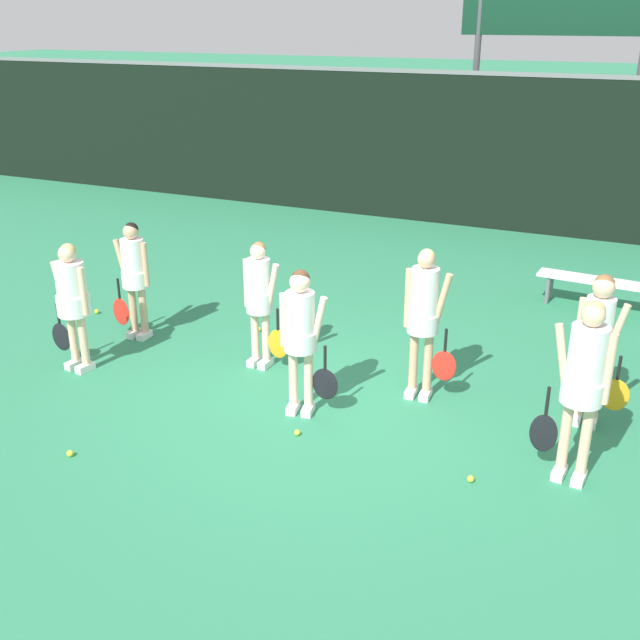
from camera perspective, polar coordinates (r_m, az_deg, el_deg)
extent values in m
plane|color=#2D7F56|center=(8.81, 0.10, -5.75)|extent=(140.00, 140.00, 0.00)
cube|color=black|center=(15.81, 12.63, 12.21)|extent=(60.00, 0.06, 3.03)
cube|color=slate|center=(15.63, 13.13, 17.83)|extent=(60.00, 0.08, 0.08)
cylinder|color=#515156|center=(17.52, 11.68, 16.74)|extent=(0.14, 0.14, 5.16)
cylinder|color=#515156|center=(17.08, 22.98, 15.37)|extent=(0.14, 0.14, 5.16)
cube|color=silver|center=(11.91, 21.16, 2.69)|extent=(2.09, 0.52, 0.04)
cylinder|color=slate|center=(12.23, 17.20, 2.53)|extent=(0.06, 0.06, 0.43)
cylinder|color=slate|center=(11.99, 16.94, 2.18)|extent=(0.06, 0.06, 0.43)
cylinder|color=beige|center=(9.70, -17.55, -1.60)|extent=(0.10, 0.10, 0.77)
cylinder|color=beige|center=(9.84, -18.29, -1.34)|extent=(0.10, 0.10, 0.77)
cube|color=white|center=(9.82, -17.46, -3.48)|extent=(0.14, 0.25, 0.09)
cube|color=white|center=(9.96, -18.19, -3.20)|extent=(0.14, 0.25, 0.09)
cylinder|color=white|center=(9.60, -18.26, 1.12)|extent=(0.41, 0.41, 0.25)
cylinder|color=white|center=(9.52, -18.42, 2.40)|extent=(0.35, 0.35, 0.63)
sphere|color=beige|center=(9.40, -18.73, 4.80)|extent=(0.21, 0.21, 0.21)
sphere|color=#D8B772|center=(9.40, -18.65, 4.98)|extent=(0.19, 0.19, 0.19)
cylinder|color=beige|center=(9.69, -19.23, 2.54)|extent=(0.21, 0.10, 0.60)
cylinder|color=beige|center=(9.37, -17.60, 2.09)|extent=(0.08, 0.08, 0.60)
cylinder|color=black|center=(9.87, -19.33, 0.48)|extent=(0.03, 0.03, 0.27)
ellipsoid|color=black|center=(9.98, -19.10, -1.23)|extent=(0.29, 0.03, 0.37)
cylinder|color=beige|center=(8.28, -0.88, -4.62)|extent=(0.10, 0.10, 0.79)
cylinder|color=beige|center=(8.32, -2.05, -4.49)|extent=(0.10, 0.10, 0.79)
cube|color=white|center=(8.42, -0.92, -6.84)|extent=(0.15, 0.26, 0.09)
cube|color=white|center=(8.46, -2.07, -6.70)|extent=(0.15, 0.26, 0.09)
cylinder|color=white|center=(8.10, -1.50, -1.58)|extent=(0.36, 0.36, 0.22)
cylinder|color=white|center=(8.00, -1.52, 0.00)|extent=(0.32, 0.32, 0.63)
sphere|color=beige|center=(7.85, -1.55, 2.89)|extent=(0.22, 0.22, 0.22)
sphere|color=#4C331E|center=(7.86, -1.51, 3.13)|extent=(0.20, 0.20, 0.20)
cylinder|color=beige|center=(7.96, -0.13, -0.22)|extent=(0.21, 0.11, 0.60)
cylinder|color=beige|center=(8.06, -2.81, 0.02)|extent=(0.08, 0.08, 0.60)
cylinder|color=black|center=(8.08, 0.39, -2.87)|extent=(0.03, 0.03, 0.27)
ellipsoid|color=black|center=(8.23, 0.38, -4.90)|extent=(0.31, 0.03, 0.37)
cylinder|color=beige|center=(7.52, 19.54, -8.72)|extent=(0.10, 0.10, 0.86)
cylinder|color=beige|center=(7.54, 18.15, -8.42)|extent=(0.10, 0.10, 0.86)
cube|color=white|center=(7.69, 19.12, -11.31)|extent=(0.13, 0.25, 0.09)
cube|color=white|center=(7.71, 17.76, -11.01)|extent=(0.13, 0.25, 0.09)
cylinder|color=white|center=(7.29, 19.34, -5.11)|extent=(0.39, 0.39, 0.23)
cylinder|color=white|center=(7.17, 19.62, -3.11)|extent=(0.34, 0.34, 0.72)
sphere|color=beige|center=(6.99, 20.11, 0.36)|extent=(0.22, 0.22, 0.22)
sphere|color=#D8B772|center=(7.00, 20.17, 0.61)|extent=(0.20, 0.20, 0.20)
cylinder|color=beige|center=(7.21, 17.99, -2.87)|extent=(0.22, 0.10, 0.68)
cylinder|color=beige|center=(7.15, 21.16, -3.52)|extent=(0.08, 0.08, 0.68)
cylinder|color=black|center=(7.39, 16.95, -5.93)|extent=(0.03, 0.03, 0.29)
ellipsoid|color=black|center=(7.56, 16.65, -8.27)|extent=(0.26, 0.03, 0.41)
cylinder|color=tan|center=(10.47, -13.29, 0.63)|extent=(0.10, 0.10, 0.77)
cylinder|color=tan|center=(10.56, -14.05, 0.75)|extent=(0.10, 0.10, 0.77)
cube|color=white|center=(10.57, -13.23, -1.14)|extent=(0.12, 0.24, 0.09)
cube|color=white|center=(10.67, -13.97, -1.00)|extent=(0.12, 0.24, 0.09)
cylinder|color=white|center=(10.36, -13.90, 3.07)|extent=(0.36, 0.36, 0.22)
cylinder|color=white|center=(10.29, -14.02, 4.32)|extent=(0.31, 0.31, 0.63)
sphere|color=tan|center=(10.17, -14.24, 6.55)|extent=(0.20, 0.20, 0.20)
sphere|color=black|center=(10.18, -14.19, 6.71)|extent=(0.19, 0.19, 0.19)
cylinder|color=tan|center=(10.40, -14.89, 4.35)|extent=(0.20, 0.08, 0.60)
cylinder|color=tan|center=(10.19, -13.17, 4.14)|extent=(0.08, 0.08, 0.60)
cylinder|color=black|center=(10.56, -15.09, 2.33)|extent=(0.03, 0.03, 0.28)
ellipsoid|color=red|center=(10.67, -14.91, 0.62)|extent=(0.27, 0.03, 0.39)
cylinder|color=beige|center=(9.38, -4.13, -1.38)|extent=(0.10, 0.10, 0.77)
cylinder|color=beige|center=(9.46, -4.96, -1.21)|extent=(0.10, 0.10, 0.77)
cube|color=white|center=(9.50, -4.17, -3.32)|extent=(0.12, 0.24, 0.09)
cube|color=white|center=(9.57, -4.99, -3.14)|extent=(0.12, 0.24, 0.09)
cylinder|color=white|center=(9.24, -4.64, 1.40)|extent=(0.33, 0.33, 0.26)
cylinder|color=white|center=(9.16, -4.68, 2.75)|extent=(0.29, 0.29, 0.64)
sphere|color=beige|center=(9.03, -4.76, 5.24)|extent=(0.19, 0.19, 0.19)
sphere|color=olive|center=(9.04, -4.70, 5.42)|extent=(0.18, 0.18, 0.18)
cylinder|color=beige|center=(9.08, -3.68, 2.50)|extent=(0.20, 0.08, 0.61)
cylinder|color=beige|center=(9.25, -5.61, 2.82)|extent=(0.08, 0.08, 0.61)
cylinder|color=black|center=(9.17, -3.25, 0.06)|extent=(0.03, 0.03, 0.28)
ellipsoid|color=orange|center=(9.30, -3.20, -1.83)|extent=(0.28, 0.03, 0.38)
cylinder|color=tan|center=(8.67, 8.22, -3.34)|extent=(0.10, 0.10, 0.85)
cylinder|color=tan|center=(8.71, 7.13, -3.17)|extent=(0.10, 0.10, 0.85)
cube|color=white|center=(8.82, 8.04, -5.64)|extent=(0.12, 0.25, 0.09)
cube|color=white|center=(8.85, 6.96, -5.46)|extent=(0.12, 0.25, 0.09)
cylinder|color=white|center=(8.49, 7.84, -0.20)|extent=(0.36, 0.36, 0.22)
cylinder|color=white|center=(8.39, 7.94, 1.59)|extent=(0.31, 0.31, 0.72)
sphere|color=tan|center=(8.24, 8.11, 4.58)|extent=(0.20, 0.20, 0.20)
sphere|color=#D8B772|center=(8.25, 8.15, 4.78)|extent=(0.18, 0.18, 0.18)
cylinder|color=tan|center=(8.35, 9.24, 1.33)|extent=(0.22, 0.09, 0.69)
cylinder|color=tan|center=(8.43, 6.72, 1.68)|extent=(0.08, 0.08, 0.69)
cylinder|color=black|center=(8.48, 9.55, -1.52)|extent=(0.03, 0.03, 0.27)
ellipsoid|color=red|center=(8.61, 9.42, -3.47)|extent=(0.28, 0.03, 0.37)
cylinder|color=beige|center=(8.57, 20.30, -5.08)|extent=(0.10, 0.10, 0.81)
cylinder|color=beige|center=(8.58, 19.22, -4.90)|extent=(0.10, 0.10, 0.81)
cube|color=white|center=(8.71, 19.97, -7.26)|extent=(0.11, 0.24, 0.09)
cube|color=white|center=(8.71, 18.90, -7.09)|extent=(0.11, 0.24, 0.09)
cylinder|color=white|center=(8.38, 20.17, -2.12)|extent=(0.34, 0.34, 0.19)
cylinder|color=white|center=(8.28, 20.40, -0.51)|extent=(0.30, 0.30, 0.65)
sphere|color=beige|center=(8.13, 20.81, 2.33)|extent=(0.23, 0.23, 0.23)
sphere|color=olive|center=(8.14, 20.85, 2.56)|extent=(0.21, 0.21, 0.21)
cylinder|color=beige|center=(8.28, 21.68, -0.80)|extent=(0.20, 0.08, 0.62)
cylinder|color=beige|center=(8.30, 19.17, -0.40)|extent=(0.08, 0.08, 0.61)
cylinder|color=black|center=(8.41, 21.83, -3.40)|extent=(0.03, 0.03, 0.27)
ellipsoid|color=orange|center=(8.55, 21.53, -5.33)|extent=(0.30, 0.03, 0.37)
sphere|color=#CCE033|center=(11.63, -16.65, 0.63)|extent=(0.07, 0.07, 0.07)
sphere|color=#CCE033|center=(7.43, 11.40, -11.78)|extent=(0.07, 0.07, 0.07)
sphere|color=#CCE033|center=(8.07, -18.51, -9.62)|extent=(0.07, 0.07, 0.07)
sphere|color=#CCE033|center=(8.01, -1.75, -8.58)|extent=(0.06, 0.06, 0.06)
sphere|color=#CCE033|center=(10.55, -4.71, -0.71)|extent=(0.07, 0.07, 0.07)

